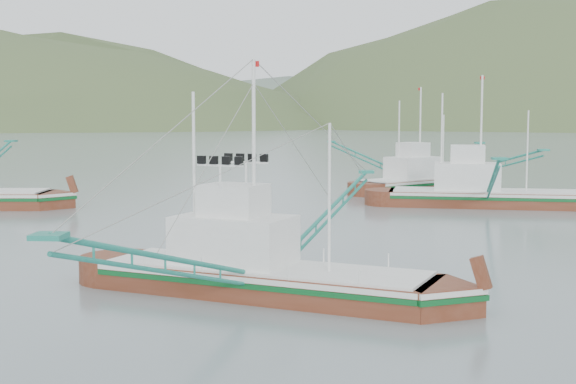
{
  "coord_description": "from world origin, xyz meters",
  "views": [
    {
      "loc": [
        2.82,
        -31.3,
        6.85
      ],
      "look_at": [
        0.0,
        6.0,
        3.2
      ],
      "focal_mm": 50.0,
      "sensor_mm": 36.0,
      "label": 1
    }
  ],
  "objects": [
    {
      "name": "ground",
      "position": [
        0.0,
        0.0,
        0.0
      ],
      "size": [
        1200.0,
        1200.0,
        0.0
      ],
      "primitive_type": "plane",
      "color": "slate",
      "rests_on": "ground"
    },
    {
      "name": "main_boat",
      "position": [
        -0.42,
        -1.56,
        1.91
      ],
      "size": [
        13.46,
        22.85,
        9.58
      ],
      "rotation": [
        0.0,
        0.0,
        -0.35
      ],
      "color": "#5B2613",
      "rests_on": "ground"
    },
    {
      "name": "bg_boat_right",
      "position": [
        12.83,
        28.7,
        1.55
      ],
      "size": [
        14.57,
        25.69,
        10.43
      ],
      "rotation": [
        0.0,
        0.0,
        -0.11
      ],
      "color": "#5B2613",
      "rests_on": "ground"
    },
    {
      "name": "bg_boat_far",
      "position": [
        9.43,
        40.95,
        2.14
      ],
      "size": [
        20.09,
        20.76,
        9.94
      ],
      "rotation": [
        0.0,
        0.0,
        0.75
      ],
      "color": "#5B2613",
      "rests_on": "ground"
    },
    {
      "name": "ridge_distant",
      "position": [
        30.0,
        560.0,
        0.0
      ],
      "size": [
        960.0,
        400.0,
        240.0
      ],
      "primitive_type": "ellipsoid",
      "color": "slate",
      "rests_on": "ground"
    }
  ]
}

